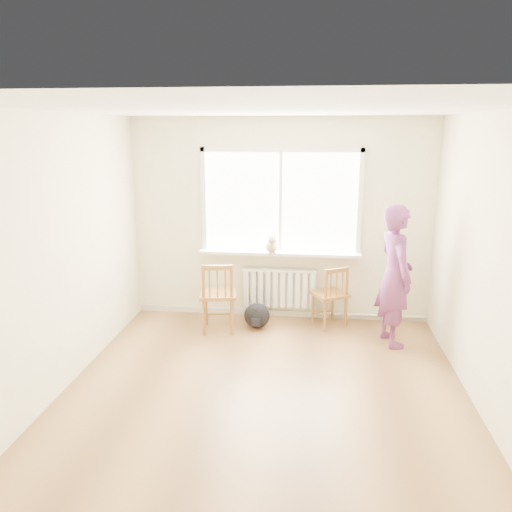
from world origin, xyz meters
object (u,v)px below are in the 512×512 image
(chair_right, at_px, (331,297))
(person, at_px, (395,276))
(backpack, at_px, (257,315))
(chair_left, at_px, (218,297))
(cat, at_px, (272,245))

(chair_right, relative_size, person, 0.49)
(person, distance_m, backpack, 1.83)
(chair_left, distance_m, person, 2.19)
(chair_left, xyz_separation_m, backpack, (0.47, 0.19, -0.30))
(person, xyz_separation_m, cat, (-1.51, 0.56, 0.21))
(chair_right, distance_m, backpack, 1.00)
(chair_left, xyz_separation_m, person, (2.15, -0.10, 0.38))
(cat, bearing_deg, chair_right, -18.37)
(chair_left, distance_m, cat, 0.99)
(person, bearing_deg, backpack, 65.45)
(cat, bearing_deg, chair_left, -152.18)
(chair_left, relative_size, cat, 2.25)
(cat, xyz_separation_m, backpack, (-0.16, -0.28, -0.89))
(chair_right, relative_size, cat, 2.04)
(person, height_order, cat, person)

